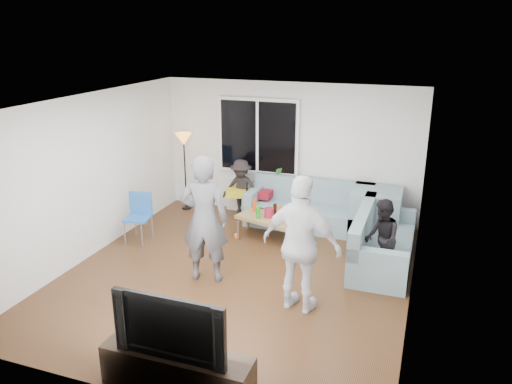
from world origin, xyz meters
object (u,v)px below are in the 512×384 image
at_px(side_chair, 138,219).
at_px(floor_lamp, 185,172).
at_px(sofa_right_section, 384,238).
at_px(coffee_table, 270,227).
at_px(player_right, 301,245).
at_px(player_left, 204,219).
at_px(tv_console, 178,370).
at_px(spectator_back, 241,189).
at_px(television, 175,323).
at_px(sofa_back_section, 308,205).
at_px(spectator_right, 382,239).

height_order(side_chair, floor_lamp, floor_lamp).
height_order(sofa_right_section, coffee_table, sofa_right_section).
bearing_deg(player_right, player_left, -2.81).
xyz_separation_m(coffee_table, player_left, (-0.42, -1.74, 0.74)).
bearing_deg(player_right, sofa_right_section, -107.36).
xyz_separation_m(sofa_right_section, tv_console, (-1.67, -3.66, -0.20)).
distance_m(floor_lamp, spectator_back, 1.26).
xyz_separation_m(spectator_back, television, (1.16, -4.80, 0.21)).
relative_size(sofa_back_section, side_chair, 2.67).
relative_size(player_left, television, 1.57).
bearing_deg(side_chair, player_left, -37.55).
xyz_separation_m(coffee_table, side_chair, (-2.08, -0.92, 0.23)).
bearing_deg(sofa_back_section, floor_lamp, 177.66).
bearing_deg(television, side_chair, 127.87).
relative_size(sofa_back_section, television, 1.91).
bearing_deg(spectator_back, floor_lamp, 176.87).
height_order(side_chair, spectator_back, spectator_back).
xyz_separation_m(sofa_right_section, spectator_back, (-2.83, 1.14, 0.15)).
height_order(sofa_back_section, tv_console, sofa_back_section).
bearing_deg(player_right, television, 77.58).
xyz_separation_m(floor_lamp, spectator_right, (4.07, -1.64, -0.18)).
height_order(floor_lamp, player_left, player_left).
xyz_separation_m(sofa_back_section, floor_lamp, (-2.59, 0.11, 0.36)).
bearing_deg(floor_lamp, sofa_right_section, -16.63).
relative_size(sofa_back_section, coffee_table, 2.09).
distance_m(side_chair, tv_console, 3.91).
distance_m(sofa_right_section, tv_console, 4.03).
relative_size(player_left, player_right, 1.03).
distance_m(sofa_right_section, player_right, 2.01).
bearing_deg(spectator_right, player_left, -86.55).
height_order(sofa_back_section, side_chair, side_chair).
xyz_separation_m(floor_lamp, player_right, (3.18, -2.95, 0.14)).
height_order(coffee_table, spectator_right, spectator_right).
xyz_separation_m(sofa_back_section, side_chair, (-2.59, -1.68, 0.01)).
relative_size(coffee_table, player_left, 0.58).
xyz_separation_m(coffee_table, tv_console, (0.32, -4.01, 0.02)).
relative_size(coffee_table, spectator_back, 0.95).
height_order(side_chair, player_left, player_left).
distance_m(sofa_back_section, spectator_right, 2.14).
bearing_deg(player_left, coffee_table, -115.81).
relative_size(sofa_back_section, tv_console, 1.44).
relative_size(player_right, tv_console, 1.15).
bearing_deg(spectator_right, tv_console, -45.79).
height_order(sofa_right_section, player_right, player_right).
bearing_deg(side_chair, coffee_table, 12.65).
distance_m(sofa_back_section, coffee_table, 0.94).
distance_m(coffee_table, floor_lamp, 2.33).
relative_size(side_chair, television, 0.72).
height_order(sofa_right_section, tv_console, sofa_right_section).
xyz_separation_m(sofa_back_section, tv_console, (-0.19, -4.77, -0.20)).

